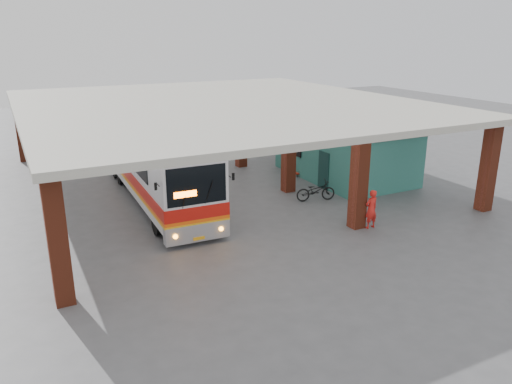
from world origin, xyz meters
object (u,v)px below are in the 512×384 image
object	(u,v)px
pedestrian	(371,209)
red_chair	(298,171)
motorcycle	(316,191)
coach_bus	(156,165)

from	to	relation	value
pedestrian	red_chair	bearing A→B (deg)	-104.37
motorcycle	pedestrian	world-z (taller)	pedestrian
red_chair	motorcycle	bearing A→B (deg)	-124.87
red_chair	coach_bus	bearing A→B (deg)	169.58
motorcycle	pedestrian	bearing A→B (deg)	-164.21
motorcycle	red_chair	bearing A→B (deg)	-5.72
motorcycle	red_chair	world-z (taller)	motorcycle
motorcycle	red_chair	distance (m)	4.62
coach_bus	motorcycle	size ratio (longest dim) A/B	6.40
motorcycle	pedestrian	size ratio (longest dim) A/B	1.16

